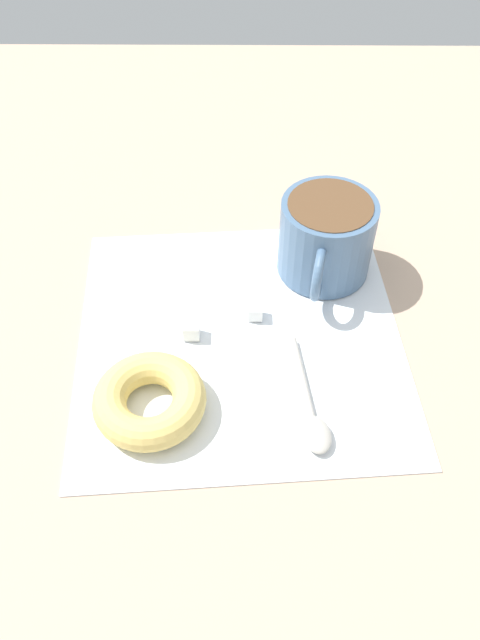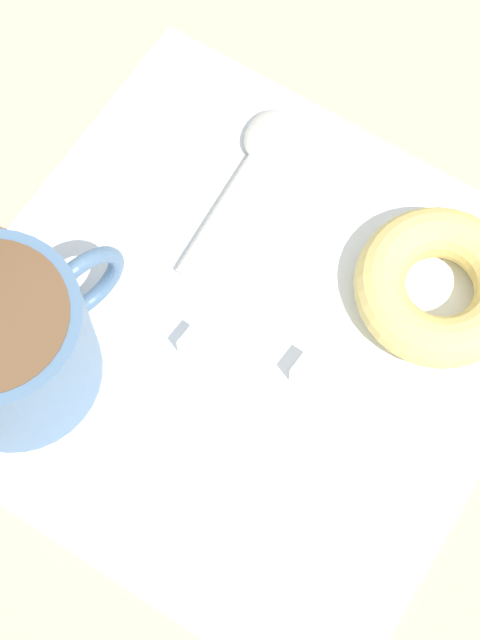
% 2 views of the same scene
% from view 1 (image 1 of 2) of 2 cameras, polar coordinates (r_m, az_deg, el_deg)
% --- Properties ---
extents(ground_plane, '(1.20, 1.20, 0.02)m').
position_cam_1_polar(ground_plane, '(0.60, -1.67, -2.21)').
color(ground_plane, tan).
extents(napkin, '(0.32, 0.32, 0.00)m').
position_cam_1_polar(napkin, '(0.59, -0.00, -1.38)').
color(napkin, white).
rests_on(napkin, ground_plane).
extents(coffee_cup, '(0.09, 0.12, 0.08)m').
position_cam_1_polar(coffee_cup, '(0.63, 7.88, 7.50)').
color(coffee_cup, slate).
rests_on(coffee_cup, napkin).
extents(donut, '(0.10, 0.10, 0.03)m').
position_cam_1_polar(donut, '(0.53, -8.28, -7.24)').
color(donut, '#E5C66B').
rests_on(donut, napkin).
extents(spoon, '(0.03, 0.12, 0.01)m').
position_cam_1_polar(spoon, '(0.53, 6.66, -8.97)').
color(spoon, '#B7B2A8').
rests_on(spoon, napkin).
extents(sugar_cube, '(0.01, 0.01, 0.01)m').
position_cam_1_polar(sugar_cube, '(0.60, 1.38, 0.79)').
color(sugar_cube, white).
rests_on(sugar_cube, napkin).
extents(sugar_cube_extra, '(0.02, 0.02, 0.02)m').
position_cam_1_polar(sugar_cube_extra, '(0.58, -4.47, -0.98)').
color(sugar_cube_extra, white).
rests_on(sugar_cube_extra, napkin).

